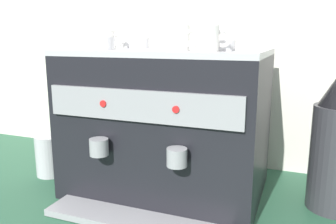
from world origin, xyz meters
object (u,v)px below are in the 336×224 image
object	(u,v)px
ceramic_cup_2	(209,39)
ceramic_cup_0	(106,40)
ceramic_cup_1	(180,38)
espresso_machine	(168,122)
ceramic_bowl_0	(136,43)
ceramic_bowl_1	(98,44)
ceramic_bowl_2	(216,45)
milk_pitcher	(50,155)

from	to	relation	value
ceramic_cup_2	ceramic_cup_0	bearing A→B (deg)	159.98
ceramic_cup_1	espresso_machine	bearing A→B (deg)	124.36
ceramic_bowl_0	ceramic_bowl_1	size ratio (longest dim) A/B	0.91
espresso_machine	ceramic_bowl_2	bearing A→B (deg)	-13.59
ceramic_cup_2	ceramic_bowl_1	size ratio (longest dim) A/B	0.86
ceramic_cup_0	ceramic_bowl_0	size ratio (longest dim) A/B	1.07
ceramic_cup_1	ceramic_bowl_1	bearing A→B (deg)	177.14
ceramic_cup_2	ceramic_bowl_0	bearing A→B (deg)	144.10
espresso_machine	ceramic_bowl_1	bearing A→B (deg)	-147.89
espresso_machine	ceramic_bowl_2	distance (m)	0.32
ceramic_cup_2	ceramic_cup_1	bearing A→B (deg)	170.41
espresso_machine	ceramic_cup_1	xyz separation A→B (m)	(0.09, -0.13, 0.28)
ceramic_cup_0	ceramic_cup_1	bearing A→B (deg)	-22.64
espresso_machine	milk_pitcher	bearing A→B (deg)	-174.26
espresso_machine	ceramic_cup_2	world-z (taller)	ceramic_cup_2
ceramic_bowl_1	ceramic_bowl_2	size ratio (longest dim) A/B	0.96
milk_pitcher	ceramic_cup_2	bearing A→B (deg)	-8.73
espresso_machine	ceramic_cup_0	xyz separation A→B (m)	(-0.23, 0.00, 0.28)
ceramic_cup_1	milk_pitcher	bearing A→B (deg)	171.41
espresso_machine	ceramic_bowl_0	distance (m)	0.33
espresso_machine	ceramic_cup_2	distance (m)	0.36
ceramic_bowl_0	ceramic_bowl_1	bearing A→B (deg)	-96.28
ceramic_cup_0	milk_pitcher	world-z (taller)	ceramic_cup_0
ceramic_cup_0	ceramic_bowl_1	bearing A→B (deg)	-69.97
ceramic_cup_1	ceramic_bowl_2	xyz separation A→B (m)	(0.08, 0.09, -0.02)
ceramic_cup_2	ceramic_bowl_2	bearing A→B (deg)	92.70
espresso_machine	ceramic_bowl_1	xyz separation A→B (m)	(-0.19, -0.12, 0.27)
ceramic_cup_1	ceramic_bowl_2	size ratio (longest dim) A/B	0.87
ceramic_bowl_2	ceramic_bowl_0	bearing A→B (deg)	157.11
espresso_machine	ceramic_bowl_1	world-z (taller)	ceramic_bowl_1
ceramic_cup_2	milk_pitcher	bearing A→B (deg)	171.27
ceramic_cup_1	ceramic_bowl_1	size ratio (longest dim) A/B	0.91
ceramic_bowl_1	milk_pitcher	distance (m)	0.52
espresso_machine	ceramic_cup_2	size ratio (longest dim) A/B	6.96
ceramic_cup_0	espresso_machine	bearing A→B (deg)	-0.60
ceramic_cup_0	ceramic_bowl_2	distance (m)	0.41
espresso_machine	ceramic_cup_0	distance (m)	0.36
ceramic_cup_1	ceramic_bowl_2	distance (m)	0.12
ceramic_cup_1	milk_pitcher	world-z (taller)	ceramic_cup_1
ceramic_cup_0	ceramic_cup_1	world-z (taller)	ceramic_cup_1
ceramic_bowl_0	milk_pitcher	xyz separation A→B (m)	(-0.31, -0.15, -0.43)
ceramic_bowl_2	milk_pitcher	world-z (taller)	ceramic_bowl_2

